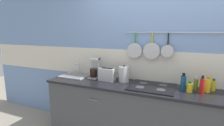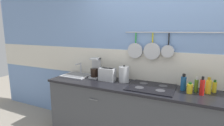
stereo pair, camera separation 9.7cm
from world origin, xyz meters
The scene contains 14 objects.
wall_back centered at (0.00, 0.34, 1.28)m, with size 7.20×0.15×2.60m.
cabinet_base centered at (0.00, 0.00, 0.44)m, with size 3.32×0.58×0.89m.
countertop centered at (0.00, 0.00, 0.90)m, with size 3.36×0.60×0.03m.
sink_basin centered at (-1.41, 0.11, 0.94)m, with size 0.46×0.37×0.21m.
coffee_maker centered at (-1.05, 0.15, 1.06)m, with size 0.16×0.18×0.33m.
toaster centered at (-0.79, 0.07, 1.02)m, with size 0.27×0.13×0.20m.
kettle centered at (-0.53, 0.12, 1.04)m, with size 0.16×0.16×0.26m.
cooktop centered at (-0.08, 0.02, 0.93)m, with size 0.62×0.53×0.01m.
bottle_dish_soap centered at (0.32, 0.10, 1.02)m, with size 0.07×0.07×0.22m.
bottle_olive_oil centered at (0.40, 0.02, 0.99)m, with size 0.07×0.07×0.14m.
bottle_cooking_wine centered at (0.47, 0.10, 1.01)m, with size 0.05×0.05×0.20m.
bottle_vinegar centered at (0.54, 0.01, 1.03)m, with size 0.05×0.05×0.23m.
bottle_hot_sauce centered at (0.61, 0.11, 1.01)m, with size 0.07×0.07×0.21m.
bottle_sesame_oil centered at (0.68, 0.19, 0.99)m, with size 0.05×0.05×0.16m.
Camera 1 is at (0.35, -2.33, 1.70)m, focal length 28.00 mm.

